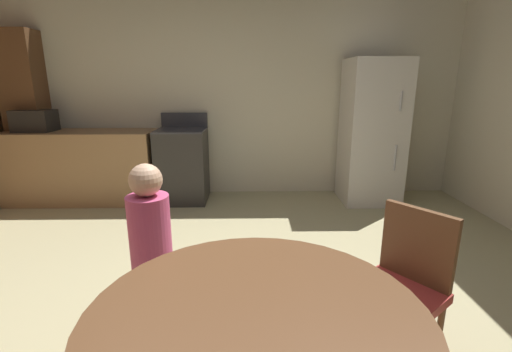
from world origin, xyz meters
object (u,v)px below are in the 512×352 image
chair_northeast (402,282)px  person_child (152,256)px  oven_range (183,165)px  refrigerator (372,133)px  microwave (35,121)px

chair_northeast → person_child: size_ratio=0.80×
oven_range → refrigerator: 2.41m
oven_range → person_child: (0.32, -2.66, 0.11)m
microwave → person_child: microwave is taller
oven_range → microwave: bearing=-179.9°
microwave → chair_northeast: bearing=-39.5°
refrigerator → microwave: (-4.15, 0.05, 0.15)m
chair_northeast → microwave: bearing=-77.2°
microwave → person_child: 3.41m
microwave → chair_northeast: (3.40, -2.80, -0.53)m
microwave → chair_northeast: microwave is taller
oven_range → chair_northeast: (1.63, -2.81, 0.03)m
refrigerator → chair_northeast: refrigerator is taller
refrigerator → person_child: refrigerator is taller
refrigerator → chair_northeast: (-0.74, -2.75, -0.38)m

